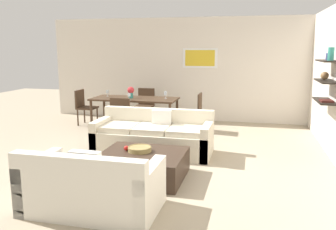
# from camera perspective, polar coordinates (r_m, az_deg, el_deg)

# --- Properties ---
(ground_plane) EXTENTS (18.00, 18.00, 0.00)m
(ground_plane) POSITION_cam_1_polar(r_m,az_deg,el_deg) (6.30, -2.05, -6.97)
(ground_plane) COLOR tan
(back_wall_unit) EXTENTS (8.40, 0.09, 2.70)m
(back_wall_unit) POSITION_cam_1_polar(r_m,az_deg,el_deg) (9.42, 5.51, 7.29)
(back_wall_unit) COLOR silver
(back_wall_unit) RESTS_ON ground
(sofa_beige) EXTENTS (2.15, 0.90, 0.78)m
(sofa_beige) POSITION_cam_1_polar(r_m,az_deg,el_deg) (6.56, -2.34, -3.59)
(sofa_beige) COLOR beige
(sofa_beige) RESTS_ON ground
(loveseat_white) EXTENTS (1.58, 0.90, 0.78)m
(loveseat_white) POSITION_cam_1_polar(r_m,az_deg,el_deg) (4.38, -12.17, -11.30)
(loveseat_white) COLOR silver
(loveseat_white) RESTS_ON ground
(coffee_table) EXTENTS (1.24, 1.08, 0.38)m
(coffee_table) POSITION_cam_1_polar(r_m,az_deg,el_deg) (5.37, -4.09, -8.07)
(coffee_table) COLOR #38281E
(coffee_table) RESTS_ON ground
(decorative_bowl) EXTENTS (0.36, 0.36, 0.07)m
(decorative_bowl) POSITION_cam_1_polar(r_m,az_deg,el_deg) (5.38, -4.56, -5.45)
(decorative_bowl) COLOR #99844C
(decorative_bowl) RESTS_ON coffee_table
(apple_on_coffee_table) EXTENTS (0.08, 0.08, 0.08)m
(apple_on_coffee_table) POSITION_cam_1_polar(r_m,az_deg,el_deg) (5.43, -6.73, -5.35)
(apple_on_coffee_table) COLOR red
(apple_on_coffee_table) RESTS_ON coffee_table
(dining_table) EXTENTS (2.02, 0.87, 0.75)m
(dining_table) POSITION_cam_1_polar(r_m,az_deg,el_deg) (8.41, -5.41, 2.28)
(dining_table) COLOR #422D1E
(dining_table) RESTS_ON ground
(dining_chair_foot) EXTENTS (0.44, 0.44, 0.88)m
(dining_chair_foot) POSITION_cam_1_polar(r_m,az_deg,el_deg) (7.67, -7.42, 0.05)
(dining_chair_foot) COLOR #422D1E
(dining_chair_foot) RESTS_ON ground
(dining_chair_head) EXTENTS (0.44, 0.44, 0.88)m
(dining_chair_head) POSITION_cam_1_polar(r_m,az_deg,el_deg) (9.23, -3.70, 1.95)
(dining_chair_head) COLOR #422D1E
(dining_chair_head) RESTS_ON ground
(dining_chair_right_far) EXTENTS (0.44, 0.44, 0.88)m
(dining_chair_right_far) POSITION_cam_1_polar(r_m,az_deg,el_deg) (8.29, 4.35, 0.92)
(dining_chair_right_far) COLOR #422D1E
(dining_chair_right_far) RESTS_ON ground
(dining_chair_left_far) EXTENTS (0.44, 0.44, 0.88)m
(dining_chair_left_far) POSITION_cam_1_polar(r_m,az_deg,el_deg) (9.17, -13.39, 1.61)
(dining_chair_left_far) COLOR #422D1E
(dining_chair_left_far) RESTS_ON ground
(wine_glass_foot) EXTENTS (0.06, 0.06, 0.16)m
(wine_glass_foot) POSITION_cam_1_polar(r_m,az_deg,el_deg) (8.04, -6.29, 3.18)
(wine_glass_foot) COLOR silver
(wine_glass_foot) RESTS_ON dining_table
(wine_glass_left_far) EXTENTS (0.07, 0.07, 0.15)m
(wine_glass_left_far) POSITION_cam_1_polar(r_m,az_deg,el_deg) (8.75, -9.74, 3.68)
(wine_glass_left_far) COLOR silver
(wine_glass_left_far) RESTS_ON dining_table
(wine_glass_right_far) EXTENTS (0.07, 0.07, 0.17)m
(wine_glass_right_far) POSITION_cam_1_polar(r_m,az_deg,el_deg) (8.28, -0.39, 3.50)
(wine_glass_right_far) COLOR silver
(wine_glass_right_far) RESTS_ON dining_table
(centerpiece_vase) EXTENTS (0.16, 0.16, 0.27)m
(centerpiece_vase) POSITION_cam_1_polar(r_m,az_deg,el_deg) (8.40, -6.02, 3.80)
(centerpiece_vase) COLOR teal
(centerpiece_vase) RESTS_ON dining_table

